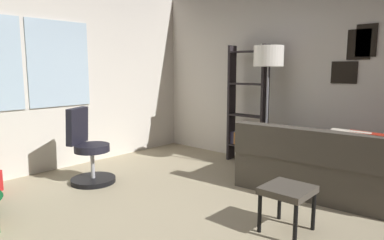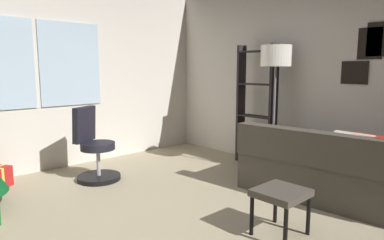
# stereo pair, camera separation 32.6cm
# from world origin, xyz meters

# --- Properties ---
(ground_plane) EXTENTS (4.81, 5.54, 0.10)m
(ground_plane) POSITION_xyz_m (0.00, 0.00, -0.05)
(ground_plane) COLOR tan
(wall_back_with_windows) EXTENTS (4.81, 0.12, 2.76)m
(wall_back_with_windows) POSITION_xyz_m (-0.02, 2.82, 1.39)
(wall_back_with_windows) COLOR silver
(wall_back_with_windows) RESTS_ON ground_plane
(wall_right_with_frames) EXTENTS (0.12, 5.54, 2.76)m
(wall_right_with_frames) POSITION_xyz_m (2.46, -0.00, 1.38)
(wall_right_with_frames) COLOR silver
(wall_right_with_frames) RESTS_ON ground_plane
(couch) EXTENTS (1.65, 2.00, 0.82)m
(couch) POSITION_xyz_m (1.77, -0.61, 0.29)
(couch) COLOR #464037
(couch) RESTS_ON ground_plane
(footstool) EXTENTS (0.43, 0.40, 0.41)m
(footstool) POSITION_xyz_m (0.47, -0.62, 0.35)
(footstool) COLOR #464037
(footstool) RESTS_ON ground_plane
(office_chair) EXTENTS (0.57, 0.59, 0.96)m
(office_chair) POSITION_xyz_m (0.01, 1.90, 0.37)
(office_chair) COLOR black
(office_chair) RESTS_ON ground_plane
(bookshelf) EXTENTS (0.18, 0.64, 1.81)m
(bookshelf) POSITION_xyz_m (2.19, 0.94, 0.77)
(bookshelf) COLOR black
(bookshelf) RESTS_ON ground_plane
(floor_lamp) EXTENTS (0.40, 0.40, 1.76)m
(floor_lamp) POSITION_xyz_m (1.95, 0.47, 1.52)
(floor_lamp) COLOR slate
(floor_lamp) RESTS_ON ground_plane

